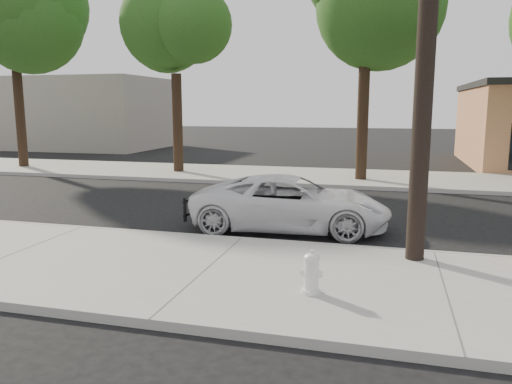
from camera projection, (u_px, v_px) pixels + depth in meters
ground at (265, 223)px, 12.97m from camera, size 120.00×120.00×0.00m
near_sidewalk at (206, 273)px, 8.86m from camera, size 90.00×4.40×0.15m
far_sidewalk at (313, 177)px, 21.05m from camera, size 90.00×5.00×0.15m
curb_near at (242, 241)px, 10.95m from camera, size 90.00×0.12×0.16m
building_far at (67, 113)px, 36.67m from camera, size 14.00×8.00×5.00m
utility_pole at (428, 8)px, 8.68m from camera, size 1.40×0.34×9.00m
tree_a at (15, 28)px, 22.84m from camera, size 4.65×4.50×9.00m
tree_b at (178, 31)px, 21.08m from camera, size 4.34×4.20×8.45m
tree_c at (373, 0)px, 18.50m from camera, size 4.96×4.80×9.55m
police_cruiser at (291, 203)px, 12.19m from camera, size 4.94×2.55×1.33m
fire_hydrant at (311, 274)px, 7.67m from camera, size 0.34×0.31×0.64m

